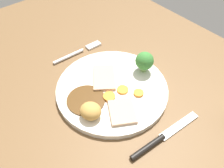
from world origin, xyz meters
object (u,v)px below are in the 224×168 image
Objects in this scene: broccoli_floret at (144,61)px; roast_potato_left at (91,111)px; knife at (160,139)px; carrot_coin_front at (139,93)px; fork at (80,51)px; carrot_coin_back at (109,97)px; meat_slice_under at (122,112)px; dinner_plate at (112,89)px; meat_slice_main at (104,78)px; carrot_coin_side at (123,90)px.

roast_potato_left is at bearing -81.10° from broccoli_floret.
carrot_coin_front is at bearing 72.36° from knife.
fork is 34.19cm from knife.
carrot_coin_back is 12.96cm from broccoli_floret.
roast_potato_left is 1.99× the size of carrot_coin_front.
meat_slice_under is at bearing -63.30° from broccoli_floret.
broccoli_floret reaches higher than dinner_plate.
broccoli_floret is at bearing 66.90° from meat_slice_main.
carrot_coin_front reaches higher than fork.
dinner_plate is 3.60cm from carrot_coin_back.
carrot_coin_front is 0.87× the size of carrot_coin_side.
roast_potato_left is at bearing -99.28° from carrot_coin_front.
carrot_coin_back is 20.08cm from fork.
meat_slice_under is 9.74cm from knife.
broccoli_floret is (-1.74, 8.69, 2.99)cm from carrot_coin_side.
meat_slice_under is at bearing -42.33° from carrot_coin_side.
meat_slice_main is 9.65cm from carrot_coin_front.
meat_slice_under is 0.44× the size of fork.
broccoli_floret is 0.37× the size of fork.
carrot_coin_back is (5.54, -2.84, -0.06)cm from meat_slice_main.
carrot_coin_front is 0.15× the size of fork.
dinner_plate is 9.98× the size of carrot_coin_side.
meat_slice_main is 0.54× the size of fork.
carrot_coin_side is (-3.21, -2.21, -0.04)cm from carrot_coin_front.
meat_slice_main is 0.45× the size of knife.
roast_potato_left is 19.07cm from broccoli_floret.
dinner_plate reaches higher than knife.
broccoli_floret is at bearing 85.43° from dinner_plate.
carrot_coin_back reaches higher than carrot_coin_side.
dinner_plate is at bearing -154.61° from carrot_coin_side.
carrot_coin_side is at bearing 9.87° from meat_slice_main.
carrot_coin_front is at bearing 80.72° from roast_potato_left.
carrot_coin_front is 23.09cm from fork.
fork is at bearing 173.08° from dinner_plate.
roast_potato_left is (7.09, -9.07, 1.29)cm from meat_slice_main.
broccoli_floret is at bearing -64.44° from fork.
carrot_coin_front is 3.89cm from carrot_coin_side.
meat_slice_main is at bearing 176.96° from dinner_plate.
roast_potato_left is 10.27cm from carrot_coin_side.
carrot_coin_front is 0.13× the size of knife.
meat_slice_main is 1.47× the size of broccoli_floret.
knife is at bearing 6.36° from carrot_coin_back.
broccoli_floret reaches higher than knife.
carrot_coin_back is at bearing -50.57° from dinner_plate.
carrot_coin_side is (0.35, 3.86, -0.09)cm from carrot_coin_back.
roast_potato_left is at bearing -122.73° from meat_slice_under.
carrot_coin_front is (-1.64, 6.62, -0.11)cm from meat_slice_under.
broccoli_floret is (4.14, 9.71, 2.84)cm from meat_slice_main.
fork is (-23.02, -1.31, -1.30)cm from carrot_coin_front.
broccoli_floret is 20.13cm from fork.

